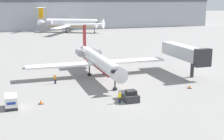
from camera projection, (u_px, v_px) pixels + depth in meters
name	position (u px, v px, depth m)	size (l,w,h in m)	color
ground_plane	(130.00, 103.00, 46.69)	(600.00, 600.00, 0.00)	gray
terminal_building	(43.00, 14.00, 156.11)	(180.00, 16.80, 14.72)	#9EA3AD
airplane_main	(98.00, 60.00, 62.47)	(28.25, 26.55, 9.54)	white
pushback_tug	(129.00, 96.00, 47.72)	(2.13, 3.71, 1.83)	#2D2D33
luggage_cart	(11.00, 102.00, 44.31)	(1.68, 3.04, 1.88)	#232326
worker_near_tug	(120.00, 97.00, 46.36)	(0.40, 0.25, 1.82)	#232838
worker_by_wing	(55.00, 79.00, 56.97)	(0.40, 0.25, 1.79)	#232838
traffic_cone_left	(41.00, 102.00, 46.12)	(0.67, 0.67, 0.66)	black
traffic_cone_right	(190.00, 87.00, 54.22)	(0.70, 0.70, 0.59)	black
airplane_parked_far_left	(70.00, 23.00, 143.06)	(29.95, 33.38, 11.26)	white
jet_bridge	(185.00, 53.00, 63.75)	(3.20, 14.50, 6.19)	#2D2D33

